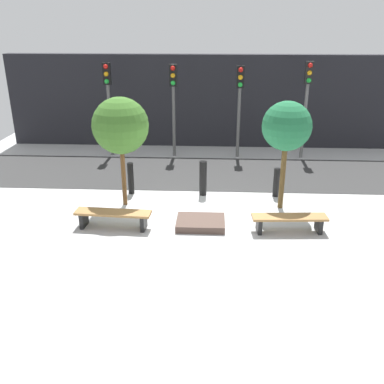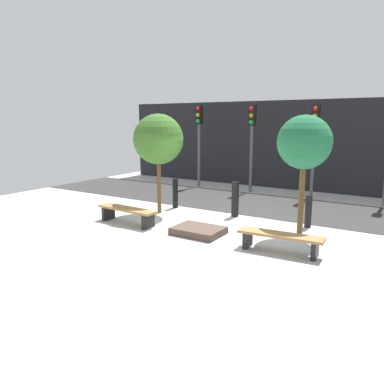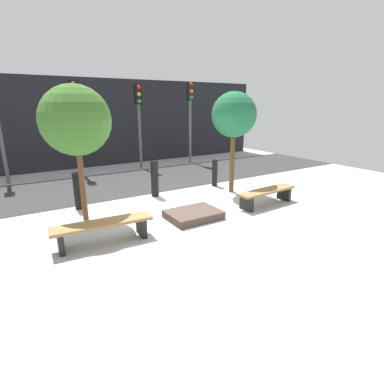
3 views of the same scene
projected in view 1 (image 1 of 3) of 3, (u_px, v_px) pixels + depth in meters
ground_plane at (201, 218)px, 11.40m from camera, size 18.00×18.00×0.00m
road_strip at (204, 173)px, 14.71m from camera, size 18.00×3.40×0.01m
building_facade at (207, 101)px, 17.38m from camera, size 16.20×0.50×3.66m
bench_left at (113, 216)px, 10.74m from camera, size 1.93×0.54×0.45m
bench_right at (289, 220)px, 10.54m from camera, size 1.87×0.52×0.43m
planter_bed at (201, 223)px, 10.91m from camera, size 1.23×0.92×0.18m
tree_behind_left_bench at (120, 126)px, 11.39m from camera, size 1.52×1.52×3.04m
tree_behind_right_bench at (287, 127)px, 11.17m from camera, size 1.31×1.31×2.98m
bollard_far_left at (131, 178)px, 12.83m from camera, size 0.18×0.18×0.97m
bollard_left at (203, 178)px, 12.71m from camera, size 0.22×0.22×1.05m
bollard_center at (276, 182)px, 12.64m from camera, size 0.18×0.18×0.87m
traffic_light_west at (108, 92)px, 15.83m from camera, size 0.28×0.27×3.47m
traffic_light_mid_west at (173, 94)px, 15.72m from camera, size 0.28×0.27×3.42m
traffic_light_mid_east at (240, 95)px, 15.62m from camera, size 0.28×0.27×3.38m
traffic_light_east at (307, 93)px, 15.46m from camera, size 0.28×0.27×3.55m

